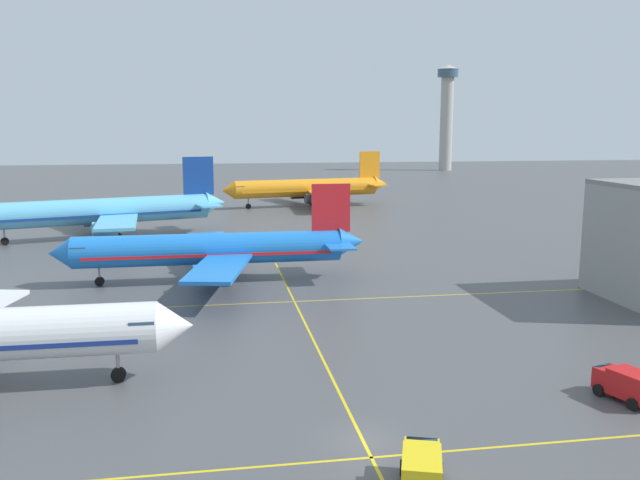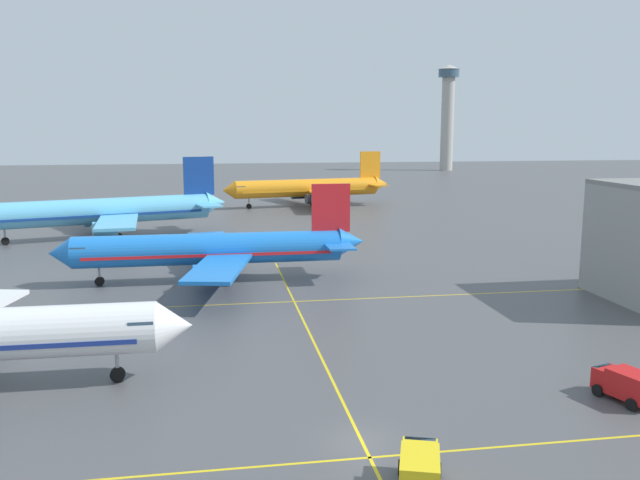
{
  "view_description": "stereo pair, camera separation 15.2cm",
  "coord_description": "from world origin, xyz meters",
  "px_view_note": "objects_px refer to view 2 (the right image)",
  "views": [
    {
      "loc": [
        -8.26,
        -34.66,
        17.74
      ],
      "look_at": [
        5.05,
        45.53,
        3.91
      ],
      "focal_mm": 37.23,
      "sensor_mm": 36.0,
      "label": 1
    },
    {
      "loc": [
        -8.11,
        -34.68,
        17.74
      ],
      "look_at": [
        5.05,
        45.53,
        3.91
      ],
      "focal_mm": 37.23,
      "sensor_mm": 36.0,
      "label": 2
    }
  ],
  "objects_px": {
    "airliner_third_row": "(104,211)",
    "airliner_far_left_stand": "(309,188)",
    "service_truck_red_van": "(626,384)",
    "service_truck_catering": "(420,468)",
    "airliner_second_row": "(214,249)",
    "control_tower": "(448,110)"
  },
  "relations": [
    {
      "from": "airliner_third_row",
      "to": "airliner_far_left_stand",
      "type": "height_order",
      "value": "airliner_third_row"
    },
    {
      "from": "airliner_far_left_stand",
      "to": "service_truck_red_van",
      "type": "bearing_deg",
      "value": -87.64
    },
    {
      "from": "service_truck_red_van",
      "to": "service_truck_catering",
      "type": "distance_m",
      "value": 18.65
    },
    {
      "from": "airliner_second_row",
      "to": "service_truck_catering",
      "type": "relative_size",
      "value": 8.04
    },
    {
      "from": "service_truck_red_van",
      "to": "airliner_far_left_stand",
      "type": "bearing_deg",
      "value": 92.36
    },
    {
      "from": "airliner_far_left_stand",
      "to": "airliner_third_row",
      "type": "bearing_deg",
      "value": -135.64
    },
    {
      "from": "airliner_third_row",
      "to": "control_tower",
      "type": "relative_size",
      "value": 0.94
    },
    {
      "from": "service_truck_catering",
      "to": "control_tower",
      "type": "relative_size",
      "value": 0.1
    },
    {
      "from": "service_truck_catering",
      "to": "airliner_far_left_stand",
      "type": "bearing_deg",
      "value": 84.2
    },
    {
      "from": "airliner_far_left_stand",
      "to": "control_tower",
      "type": "distance_m",
      "value": 141.06
    },
    {
      "from": "airliner_second_row",
      "to": "control_tower",
      "type": "bearing_deg",
      "value": 62.93
    },
    {
      "from": "airliner_third_row",
      "to": "service_truck_catering",
      "type": "xyz_separation_m",
      "value": [
        26.92,
        -81.17,
        -3.21
      ]
    },
    {
      "from": "service_truck_catering",
      "to": "control_tower",
      "type": "bearing_deg",
      "value": 69.78
    },
    {
      "from": "airliner_far_left_stand",
      "to": "service_truck_red_van",
      "type": "relative_size",
      "value": 8.78
    },
    {
      "from": "service_truck_catering",
      "to": "control_tower",
      "type": "xyz_separation_m",
      "value": [
        87.28,
        236.94,
        23.46
      ]
    },
    {
      "from": "airliner_third_row",
      "to": "service_truck_catering",
      "type": "relative_size",
      "value": 9.07
    },
    {
      "from": "airliner_second_row",
      "to": "service_truck_red_van",
      "type": "xyz_separation_m",
      "value": [
        26.37,
        -38.91,
        -2.65
      ]
    },
    {
      "from": "airliner_second_row",
      "to": "control_tower",
      "type": "xyz_separation_m",
      "value": [
        96.97,
        189.7,
        20.8
      ]
    },
    {
      "from": "control_tower",
      "to": "service_truck_red_van",
      "type": "bearing_deg",
      "value": -107.16
    },
    {
      "from": "airliner_far_left_stand",
      "to": "service_truck_catering",
      "type": "height_order",
      "value": "airliner_far_left_stand"
    },
    {
      "from": "airliner_third_row",
      "to": "service_truck_catering",
      "type": "bearing_deg",
      "value": -71.65
    },
    {
      "from": "service_truck_catering",
      "to": "airliner_second_row",
      "type": "bearing_deg",
      "value": 101.59
    }
  ]
}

